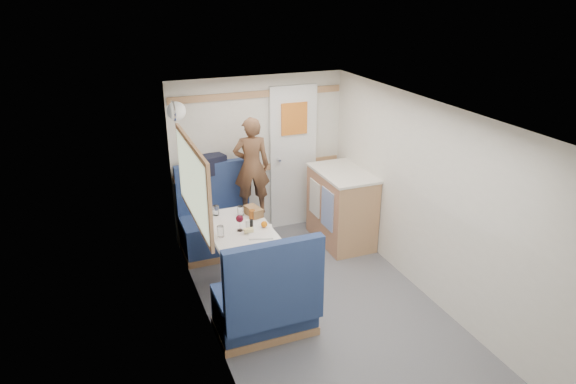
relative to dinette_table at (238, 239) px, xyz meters
name	(u,v)px	position (x,y,z in m)	size (l,w,h in m)	color
floor	(337,326)	(0.65, -1.00, -0.57)	(4.50, 4.50, 0.00)	#515156
ceiling	(346,119)	(0.65, -1.00, 1.43)	(4.50, 4.50, 0.00)	silver
wall_back	(259,156)	(0.65, 1.25, 0.43)	(2.20, 0.02, 2.00)	silver
wall_left	(218,254)	(-0.45, -1.00, 0.43)	(0.02, 4.50, 2.00)	silver
wall_right	(445,212)	(1.75, -1.00, 0.43)	(0.02, 4.50, 2.00)	silver
oak_trim_low	(260,168)	(0.65, 1.23, 0.28)	(2.15, 0.02, 0.08)	#AC704D
oak_trim_high	(258,94)	(0.65, 1.23, 1.21)	(2.15, 0.02, 0.08)	#AC704D
side_window	(192,182)	(-0.43, 0.00, 0.68)	(0.04, 1.30, 0.72)	#A4AE94
rear_door	(293,155)	(1.10, 1.22, 0.41)	(0.62, 0.12, 1.86)	white
dinette_table	(238,239)	(0.00, 0.00, 0.00)	(0.62, 0.92, 0.72)	white
bench_far	(219,228)	(0.00, 0.86, -0.27)	(0.90, 0.59, 1.05)	navy
bench_near	(267,306)	(0.00, -0.86, -0.27)	(0.90, 0.59, 1.05)	navy
ledge	(211,175)	(0.00, 1.12, 0.31)	(0.90, 0.14, 0.04)	#AC704D
dome_light	(176,111)	(-0.39, 0.85, 1.18)	(0.20, 0.20, 0.20)	white
galley_counter	(341,206)	(1.47, 0.55, -0.10)	(0.57, 0.92, 0.92)	#AC704D
person	(252,166)	(0.42, 0.84, 0.47)	(0.42, 0.28, 1.16)	brown
duffel_bag	(206,165)	(-0.05, 1.12, 0.44)	(0.45, 0.22, 0.22)	black
tray	(261,232)	(0.16, -0.24, 0.16)	(0.24, 0.31, 0.02)	white
orange_fruit	(264,224)	(0.22, -0.17, 0.20)	(0.07, 0.07, 0.07)	orange
cheese_block	(249,230)	(0.05, -0.21, 0.19)	(0.09, 0.05, 0.03)	#EFE58A
wine_glass	(240,219)	(-0.01, -0.12, 0.28)	(0.08, 0.08, 0.17)	white
tumbler_left	(221,231)	(-0.23, -0.18, 0.21)	(0.07, 0.07, 0.11)	white
tumbler_mid	(216,210)	(-0.14, 0.33, 0.21)	(0.07, 0.07, 0.11)	white
tumbler_right	(241,211)	(0.09, 0.22, 0.21)	(0.07, 0.07, 0.11)	white
beer_glass	(252,214)	(0.18, 0.10, 0.20)	(0.06, 0.06, 0.10)	brown
pepper_grinder	(251,224)	(0.11, -0.11, 0.20)	(0.03, 0.03, 0.09)	black
salt_grinder	(247,224)	(0.07, -0.10, 0.20)	(0.04, 0.04, 0.09)	white
bread_loaf	(254,211)	(0.22, 0.18, 0.20)	(0.12, 0.22, 0.09)	olive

